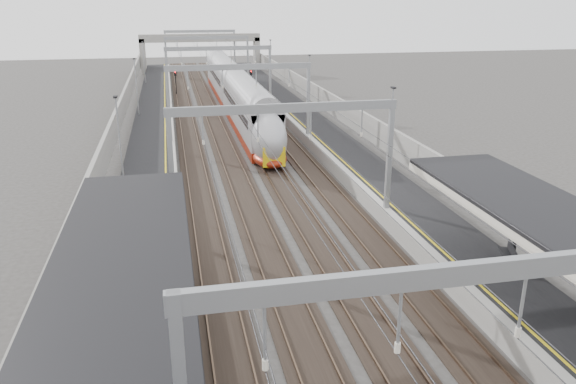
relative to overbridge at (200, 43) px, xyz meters
name	(u,v)px	position (x,y,z in m)	size (l,w,h in m)	color
platform_left	(153,139)	(-8.00, -55.00, -4.81)	(4.00, 120.00, 1.00)	black
platform_right	(317,132)	(8.00, -55.00, -4.81)	(4.00, 120.00, 1.00)	black
tracks	(237,140)	(0.00, -55.00, -5.26)	(11.40, 140.00, 0.20)	black
overhead_line	(228,68)	(0.00, -48.38, 0.83)	(13.00, 140.00, 6.60)	gray
canopy_left	(101,379)	(-8.02, -97.01, -0.22)	(4.40, 30.00, 4.24)	black
overbridge	(200,43)	(0.00, 0.00, 0.00)	(22.00, 2.20, 6.90)	gray
wall_left	(116,129)	(-11.20, -55.00, -3.71)	(0.30, 120.00, 3.20)	gray
wall_right	(348,119)	(11.20, -55.00, -3.71)	(0.30, 120.00, 3.20)	gray
train	(237,97)	(1.50, -42.55, -3.12)	(2.83, 51.57, 4.47)	maroon
bench	(510,253)	(9.22, -86.40, -3.74)	(1.10, 1.87, 0.94)	black
signal_green	(176,78)	(-5.20, -26.23, -2.89)	(0.32, 0.32, 3.48)	black
signal_red_near	(243,86)	(3.20, -35.67, -2.89)	(0.32, 0.32, 3.48)	black
signal_red_far	(251,77)	(5.40, -27.56, -2.89)	(0.32, 0.32, 3.48)	black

